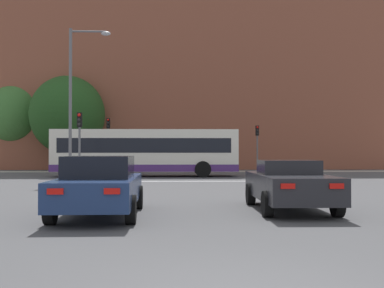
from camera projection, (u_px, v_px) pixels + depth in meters
stop_line_strip at (190, 181)px, 25.55m from camera, size 9.57×0.30×0.01m
far_pavement at (185, 171)px, 38.40m from camera, size 70.63×2.50×0.01m
brick_civic_building at (194, 67)px, 48.73m from camera, size 36.75×13.32×22.15m
car_saloon_left at (100, 185)px, 11.78m from camera, size 2.01×4.65×1.47m
car_roadster_right at (289, 185)px, 12.92m from camera, size 1.93×4.49×1.34m
bus_crossing_lead at (146, 152)px, 30.66m from camera, size 11.61×2.76×2.97m
traffic_light_far_right at (257, 140)px, 38.23m from camera, size 0.26×0.31×3.66m
traffic_light_far_left at (108, 136)px, 37.91m from camera, size 0.26×0.31×4.23m
traffic_light_near_left at (79, 134)px, 26.21m from camera, size 0.26×0.31×3.72m
street_lamp_junction at (77, 89)px, 25.00m from camera, size 2.16×0.36×8.01m
pedestrian_waiting at (235, 159)px, 38.97m from camera, size 0.29×0.44×1.70m
tree_by_building at (67, 115)px, 40.97m from camera, size 6.34×6.34×8.06m
tree_kerbside at (15, 115)px, 43.10m from camera, size 5.34×5.34×7.71m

